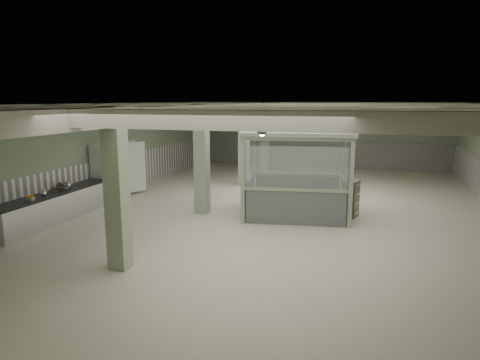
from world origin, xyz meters
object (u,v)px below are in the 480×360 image
(walkin_cooler, at_px, (115,170))
(guard_booth, at_px, (297,159))
(prep_counter, at_px, (55,206))
(filing_cabinet, at_px, (351,199))

(walkin_cooler, height_order, guard_booth, guard_booth)
(prep_counter, relative_size, filing_cabinet, 4.05)
(prep_counter, distance_m, guard_booth, 7.79)
(walkin_cooler, relative_size, guard_booth, 0.60)
(filing_cabinet, bearing_deg, walkin_cooler, -167.23)
(guard_booth, distance_m, filing_cabinet, 2.16)
(walkin_cooler, xyz_separation_m, filing_cabinet, (8.90, -0.40, -0.44))
(prep_counter, xyz_separation_m, filing_cabinet, (8.82, 3.09, 0.14))
(guard_booth, bearing_deg, walkin_cooler, 167.64)
(walkin_cooler, distance_m, guard_booth, 7.22)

